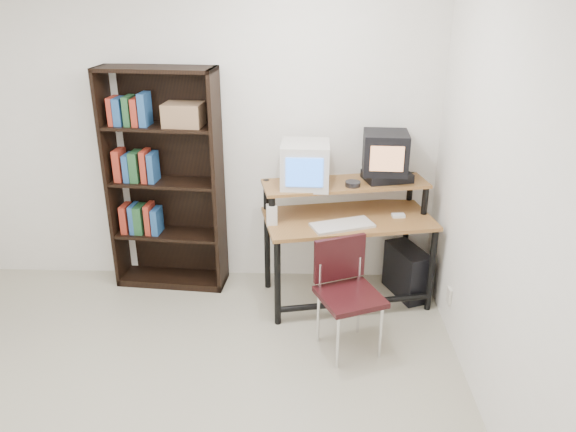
{
  "coord_description": "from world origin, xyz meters",
  "views": [
    {
      "loc": [
        0.9,
        -2.51,
        2.47
      ],
      "look_at": [
        0.79,
        1.1,
        0.95
      ],
      "focal_mm": 35.0,
      "sensor_mm": 36.0,
      "label": 1
    }
  ],
  "objects_px": {
    "crt_monitor": "(305,165)",
    "bookshelf": "(165,179)",
    "computer_desk": "(347,220)",
    "pc_tower": "(407,271)",
    "school_chair": "(346,284)",
    "crt_tv": "(385,153)"
  },
  "relations": [
    {
      "from": "crt_monitor",
      "to": "bookshelf",
      "type": "xyz_separation_m",
      "value": [
        -1.16,
        0.2,
        -0.19
      ]
    },
    {
      "from": "computer_desk",
      "to": "pc_tower",
      "type": "bearing_deg",
      "value": -4.7
    },
    {
      "from": "school_chair",
      "to": "bookshelf",
      "type": "xyz_separation_m",
      "value": [
        -1.45,
        0.91,
        0.45
      ]
    },
    {
      "from": "computer_desk",
      "to": "crt_monitor",
      "type": "xyz_separation_m",
      "value": [
        -0.34,
        0.04,
        0.45
      ]
    },
    {
      "from": "crt_tv",
      "to": "school_chair",
      "type": "bearing_deg",
      "value": -108.43
    },
    {
      "from": "school_chair",
      "to": "bookshelf",
      "type": "bearing_deg",
      "value": 125.22
    },
    {
      "from": "crt_monitor",
      "to": "pc_tower",
      "type": "height_order",
      "value": "crt_monitor"
    },
    {
      "from": "bookshelf",
      "to": "crt_monitor",
      "type": "bearing_deg",
      "value": -4.41
    },
    {
      "from": "computer_desk",
      "to": "bookshelf",
      "type": "relative_size",
      "value": 0.76
    },
    {
      "from": "computer_desk",
      "to": "school_chair",
      "type": "bearing_deg",
      "value": -105.34
    },
    {
      "from": "school_chair",
      "to": "computer_desk",
      "type": "bearing_deg",
      "value": 63.54
    },
    {
      "from": "crt_monitor",
      "to": "crt_tv",
      "type": "relative_size",
      "value": 1.08
    },
    {
      "from": "pc_tower",
      "to": "school_chair",
      "type": "xyz_separation_m",
      "value": [
        -0.57,
        -0.74,
        0.29
      ]
    },
    {
      "from": "crt_monitor",
      "to": "crt_tv",
      "type": "distance_m",
      "value": 0.65
    },
    {
      "from": "crt_monitor",
      "to": "bookshelf",
      "type": "height_order",
      "value": "bookshelf"
    },
    {
      "from": "computer_desk",
      "to": "bookshelf",
      "type": "height_order",
      "value": "bookshelf"
    },
    {
      "from": "crt_monitor",
      "to": "school_chair",
      "type": "height_order",
      "value": "crt_monitor"
    },
    {
      "from": "school_chair",
      "to": "crt_tv",
      "type": "bearing_deg",
      "value": 45.81
    },
    {
      "from": "crt_monitor",
      "to": "crt_tv",
      "type": "height_order",
      "value": "crt_tv"
    },
    {
      "from": "crt_monitor",
      "to": "school_chair",
      "type": "xyz_separation_m",
      "value": [
        0.3,
        -0.72,
        -0.65
      ]
    },
    {
      "from": "pc_tower",
      "to": "bookshelf",
      "type": "bearing_deg",
      "value": 153.3
    },
    {
      "from": "crt_monitor",
      "to": "pc_tower",
      "type": "bearing_deg",
      "value": 3.06
    }
  ]
}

